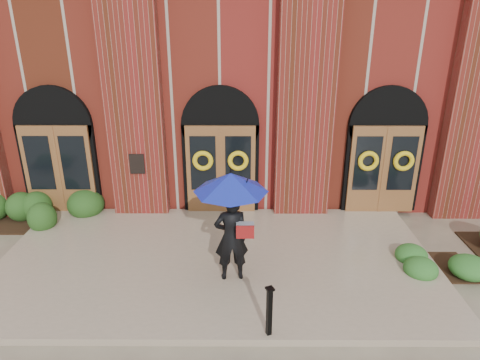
{
  "coord_description": "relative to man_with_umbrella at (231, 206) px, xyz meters",
  "views": [
    {
      "loc": [
        0.58,
        -8.4,
        5.47
      ],
      "look_at": [
        0.54,
        1.0,
        1.77
      ],
      "focal_mm": 32.0,
      "sensor_mm": 36.0,
      "label": 1
    }
  ],
  "objects": [
    {
      "name": "ground",
      "position": [
        -0.37,
        0.6,
        -1.83
      ],
      "size": [
        90.0,
        90.0,
        0.0
      ],
      "primitive_type": "plane",
      "color": "gray",
      "rests_on": "ground"
    },
    {
      "name": "hedge_wall_left",
      "position": [
        -5.57,
        2.8,
        -1.44
      ],
      "size": [
        2.99,
        1.2,
        0.77
      ],
      "primitive_type": "ellipsoid",
      "color": "#214517",
      "rests_on": "ground"
    },
    {
      "name": "hedge_front_right",
      "position": [
        4.73,
        0.6,
        -1.6
      ],
      "size": [
        1.27,
        1.09,
        0.45
      ],
      "primitive_type": "ellipsoid",
      "color": "#295E22",
      "rests_on": "ground"
    },
    {
      "name": "metal_post",
      "position": [
        0.69,
        -1.75,
        -1.16
      ],
      "size": [
        0.17,
        0.17,
        0.97
      ],
      "rotation": [
        0.0,
        0.0,
        0.42
      ],
      "color": "black",
      "rests_on": "landing"
    },
    {
      "name": "landing",
      "position": [
        -0.37,
        0.75,
        -1.75
      ],
      "size": [
        10.0,
        5.3,
        0.15
      ],
      "primitive_type": "cube",
      "color": "tan",
      "rests_on": "ground"
    },
    {
      "name": "man_with_umbrella",
      "position": [
        0.0,
        0.0,
        0.0
      ],
      "size": [
        1.69,
        1.69,
        2.39
      ],
      "rotation": [
        0.0,
        0.0,
        3.28
      ],
      "color": "black",
      "rests_on": "landing"
    },
    {
      "name": "church_building",
      "position": [
        -0.37,
        9.39,
        1.68
      ],
      "size": [
        16.2,
        12.53,
        7.0
      ],
      "color": "maroon",
      "rests_on": "ground"
    }
  ]
}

